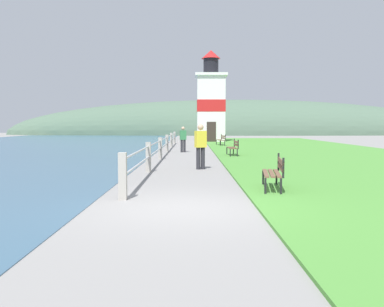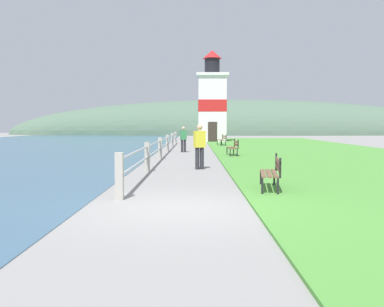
{
  "view_description": "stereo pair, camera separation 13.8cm",
  "coord_description": "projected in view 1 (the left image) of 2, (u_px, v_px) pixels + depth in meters",
  "views": [
    {
      "loc": [
        0.18,
        -8.76,
        1.73
      ],
      "look_at": [
        0.19,
        12.36,
        0.3
      ],
      "focal_mm": 40.0,
      "sensor_mm": 36.0,
      "label": 1
    },
    {
      "loc": [
        0.32,
        -8.76,
        1.73
      ],
      "look_at": [
        0.19,
        12.36,
        0.3
      ],
      "focal_mm": 40.0,
      "sensor_mm": 36.0,
      "label": 2
    }
  ],
  "objects": [
    {
      "name": "seawall_railing",
      "position": [
        164.0,
        144.0,
        24.24
      ],
      "size": [
        0.18,
        29.11,
        1.09
      ],
      "color": "#A8A399",
      "rests_on": "ground_plane"
    },
    {
      "name": "ground_plane",
      "position": [
        183.0,
        208.0,
        8.85
      ],
      "size": [
        160.0,
        160.0,
        0.0
      ],
      "primitive_type": "plane",
      "color": "gray"
    },
    {
      "name": "grass_verge",
      "position": [
        310.0,
        152.0,
        26.42
      ],
      "size": [
        12.0,
        52.83,
        0.06
      ],
      "color": "#4C8E38",
      "rests_on": "ground_plane"
    },
    {
      "name": "park_bench_far",
      "position": [
        221.0,
        139.0,
        34.86
      ],
      "size": [
        0.67,
        1.91,
        0.94
      ],
      "rotation": [
        0.0,
        0.0,
        3.25
      ],
      "color": "brown",
      "rests_on": "ground_plane"
    },
    {
      "name": "distant_hillside",
      "position": [
        237.0,
        135.0,
        73.93
      ],
      "size": [
        80.0,
        16.0,
        12.0
      ],
      "color": "#4C6651",
      "rests_on": "ground_plane"
    },
    {
      "name": "park_bench_midway",
      "position": [
        233.0,
        147.0,
        23.24
      ],
      "size": [
        0.52,
        1.7,
        0.94
      ],
      "rotation": [
        0.0,
        0.0,
        3.17
      ],
      "color": "brown",
      "rests_on": "ground_plane"
    },
    {
      "name": "person_by_railing",
      "position": [
        183.0,
        138.0,
        26.72
      ],
      "size": [
        0.42,
        0.28,
        1.6
      ],
      "rotation": [
        0.0,
        0.0,
        1.75
      ],
      "color": "#28282D",
      "rests_on": "ground_plane"
    },
    {
      "name": "lighthouse",
      "position": [
        211.0,
        103.0,
        42.84
      ],
      "size": [
        3.15,
        3.15,
        9.12
      ],
      "color": "white",
      "rests_on": "ground_plane"
    },
    {
      "name": "park_bench_near",
      "position": [
        275.0,
        171.0,
        11.09
      ],
      "size": [
        0.7,
        1.77,
        0.94
      ],
      "rotation": [
        0.0,
        0.0,
        3.01
      ],
      "color": "brown",
      "rests_on": "ground_plane"
    },
    {
      "name": "person_strolling",
      "position": [
        200.0,
        145.0,
        16.51
      ],
      "size": [
        0.48,
        0.38,
        1.74
      ],
      "rotation": [
        0.0,
        0.0,
        1.96
      ],
      "color": "#28282D",
      "rests_on": "ground_plane"
    }
  ]
}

